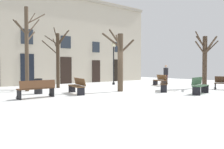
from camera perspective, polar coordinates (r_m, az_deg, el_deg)
ground_plane at (r=14.33m, az=4.33°, el=-4.27°), size 31.75×31.75×0.00m
building_facade at (r=21.77m, az=-11.92°, el=8.88°), size 19.84×0.60×8.34m
tree_right_of_center at (r=15.54m, az=-20.51°, el=6.83°), size 1.97×2.24×5.32m
tree_near_facade at (r=18.22m, az=22.18°, el=3.67°), size 1.89×1.93×4.06m
tree_center at (r=17.26m, az=-13.39°, el=4.26°), size 1.86×2.13×4.62m
tree_left_of_center at (r=14.32m, az=2.03°, el=3.65°), size 2.04×1.38×3.97m
streetlamp at (r=19.87m, az=0.40°, el=4.04°), size 0.30×0.30×3.73m
litter_bin at (r=13.69m, az=-17.94°, el=-2.79°), size 0.48×0.48×0.87m
bench_near_center_tree at (r=11.82m, az=-18.29°, el=-3.36°), size 1.87×0.65×0.89m
bench_back_to_back_left at (r=13.89m, az=21.06°, el=-2.59°), size 1.67×0.83×0.95m
bench_near_lamp at (r=19.28m, az=11.91°, el=-1.41°), size 1.06×1.64×0.90m
bench_facing_shops at (r=14.88m, az=12.99°, el=-2.20°), size 1.68×1.50×0.92m
bench_far_corner at (r=13.26m, az=-8.68°, el=-2.76°), size 0.92×1.97×0.90m
person_by_shop_door at (r=21.25m, az=13.30°, el=0.27°), size 0.35×0.44×1.72m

